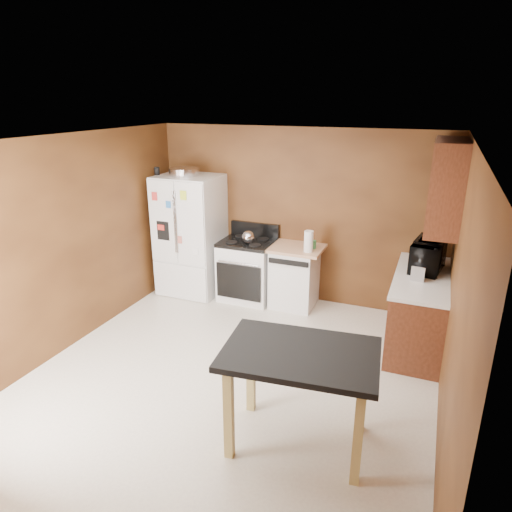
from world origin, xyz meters
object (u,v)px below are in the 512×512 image
Objects in this scene: kettle at (248,237)px; toaster at (420,271)px; gas_range at (248,269)px; island at (300,366)px; roasting_pan at (184,172)px; dishwasher at (294,276)px; refrigerator at (191,235)px; green_canister at (313,244)px; microwave at (428,256)px; pen_cup at (157,171)px; paper_towel at (309,241)px.

kettle is 0.75× the size of toaster.
island is at bearing -58.93° from gas_range.
roasting_pan reaches higher than dishwasher.
island is (1.60, -2.65, 0.31)m from gas_range.
gas_range is (0.91, 0.06, -0.44)m from refrigerator.
island reaches higher than dishwasher.
gas_range reaches higher than kettle.
toaster is (3.36, -0.52, -0.87)m from roasting_pan.
green_canister is 0.18× the size of microwave.
green_canister is (1.92, 0.12, -0.91)m from roasting_pan.
microwave is (2.41, -0.15, 0.08)m from kettle.
roasting_pan is 0.39× the size of gas_range.
roasting_pan is 3.77× the size of pen_cup.
roasting_pan reaches higher than microwave.
pen_cup is at bearing -174.22° from dishwasher.
microwave is at bearing -3.13° from roasting_pan.
island is at bearing 169.34° from microwave.
microwave reaches higher than paper_towel.
pen_cup is at bearing -164.08° from refrigerator.
paper_towel reaches higher than island.
paper_towel is at bearing -95.13° from green_canister.
pen_cup is 1.05× the size of green_canister.
roasting_pan reaches higher than toaster.
pen_cup is 2.51m from dishwasher.
gas_range is at bearing 93.43° from microwave.
dishwasher is (-1.75, 0.28, -0.61)m from microwave.
kettle is at bearing -169.16° from dishwasher.
gas_range is (-0.06, 0.10, -0.53)m from kettle.
paper_towel is (2.29, 0.08, -0.82)m from pen_cup.
island is at bearing -45.29° from roasting_pan.
kettle is 0.21× the size of dishwasher.
green_canister reaches higher than island.
green_canister is 2.78m from island.
roasting_pan is 3.94× the size of green_canister.
paper_towel is 2.64m from island.
roasting_pan is 1.49× the size of paper_towel.
roasting_pan reaches higher than green_canister.
toaster is 0.18× the size of island.
paper_towel is at bearing 104.41° from island.
pen_cup is 3.89m from microwave.
microwave is at bearing -9.00° from dishwasher.
roasting_pan is 0.40m from pen_cup.
kettle is 0.63× the size of paper_towel.
pen_cup is at bearing 98.25° from microwave.
refrigerator reaches higher than toaster.
toaster is 0.27× the size of dishwasher.
microwave is at bearing -1.02° from pen_cup.
paper_towel is at bearing -30.73° from dishwasher.
kettle is 2.42m from microwave.
pen_cup is at bearing 140.01° from island.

